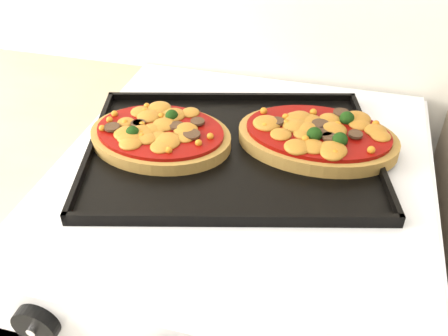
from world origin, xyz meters
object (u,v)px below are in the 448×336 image
(stove, at_px, (239,329))
(pizza_left, at_px, (160,134))
(pizza_right, at_px, (318,136))
(baking_tray, at_px, (232,149))

(stove, xyz_separation_m, pizza_left, (-0.14, -0.00, 0.48))
(pizza_left, bearing_deg, pizza_right, 13.64)
(pizza_right, bearing_deg, pizza_left, -166.36)
(pizza_left, height_order, pizza_right, pizza_right)
(stove, height_order, baking_tray, baking_tray)
(baking_tray, relative_size, pizza_right, 1.78)
(stove, distance_m, baking_tray, 0.47)
(baking_tray, bearing_deg, pizza_right, 6.36)
(stove, relative_size, pizza_right, 3.48)
(stove, relative_size, baking_tray, 1.96)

